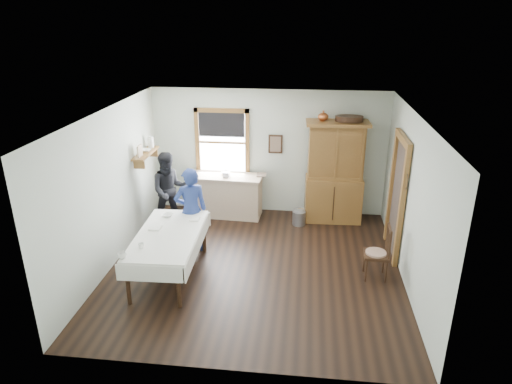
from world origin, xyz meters
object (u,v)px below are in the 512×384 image
at_px(dining_table, 169,255).
at_px(china_hutch, 335,172).
at_px(pail, 299,218).
at_px(figure_dark, 170,193).
at_px(spindle_chair, 377,252).
at_px(work_counter, 225,195).
at_px(wicker_basket, 306,215).
at_px(woman_blue, 191,214).

bearing_deg(dining_table, china_hutch, 42.57).
xyz_separation_m(pail, figure_dark, (-2.63, -0.37, 0.59)).
bearing_deg(dining_table, pail, 46.91).
height_order(spindle_chair, pail, spindle_chair).
bearing_deg(work_counter, pail, -7.24).
bearing_deg(wicker_basket, pail, -119.31).
xyz_separation_m(work_counter, spindle_chair, (2.94, -2.22, 0.01)).
bearing_deg(work_counter, woman_blue, -97.68).
distance_m(spindle_chair, pail, 2.35).
bearing_deg(figure_dark, wicker_basket, -10.43).
relative_size(china_hutch, woman_blue, 1.42).
bearing_deg(work_counter, spindle_chair, -33.77).
xyz_separation_m(work_counter, pail, (1.62, -0.30, -0.31)).
relative_size(woman_blue, figure_dark, 1.02).
height_order(dining_table, figure_dark, figure_dark).
relative_size(dining_table, figure_dark, 1.34).
xyz_separation_m(wicker_basket, woman_blue, (-2.08, -1.61, 0.65)).
distance_m(china_hutch, spindle_chair, 2.40).
height_order(wicker_basket, figure_dark, figure_dark).
distance_m(dining_table, woman_blue, 0.98).
distance_m(china_hutch, dining_table, 3.87).
height_order(china_hutch, wicker_basket, china_hutch).
xyz_separation_m(china_hutch, woman_blue, (-2.64, -1.68, -0.32)).
bearing_deg(china_hutch, wicker_basket, -174.78).
bearing_deg(figure_dark, woman_blue, -78.10).
height_order(work_counter, pail, work_counter).
height_order(dining_table, spindle_chair, spindle_chair).
distance_m(china_hutch, woman_blue, 3.14).
height_order(dining_table, pail, dining_table).
height_order(wicker_basket, woman_blue, woman_blue).
height_order(work_counter, woman_blue, woman_blue).
height_order(china_hutch, dining_table, china_hutch).
distance_m(wicker_basket, figure_dark, 2.91).
height_order(woman_blue, figure_dark, woman_blue).
bearing_deg(figure_dark, dining_table, -97.48).
xyz_separation_m(dining_table, figure_dark, (-0.52, 1.88, 0.34)).
xyz_separation_m(spindle_chair, wicker_basket, (-1.18, 2.16, -0.37)).
height_order(spindle_chair, woman_blue, woman_blue).
relative_size(work_counter, woman_blue, 1.07).
distance_m(china_hutch, wicker_basket, 1.12).
distance_m(work_counter, spindle_chair, 3.68).
height_order(pail, woman_blue, woman_blue).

